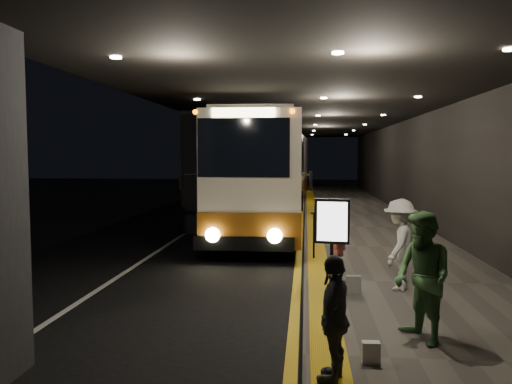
{
  "coord_description": "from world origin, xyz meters",
  "views": [
    {
      "loc": [
        2.52,
        -13.81,
        2.82
      ],
      "look_at": [
        1.01,
        1.37,
        1.7
      ],
      "focal_mm": 35.0,
      "sensor_mm": 36.0,
      "label": 1
    }
  ],
  "objects_px": {
    "coach_second": "(281,171)",
    "info_sign": "(332,223)",
    "bag_polka": "(353,285)",
    "bag_plain": "(371,353)",
    "coach_third": "(286,166)",
    "passenger_boarding": "(340,234)",
    "coach_main": "(264,179)",
    "passenger_waiting_grey": "(335,318)",
    "passenger_waiting_white": "(400,244)",
    "stanchion_post": "(314,236)",
    "passenger_waiting_green": "(423,277)"
  },
  "relations": [
    {
      "from": "passenger_boarding",
      "to": "bag_polka",
      "type": "distance_m",
      "value": 2.35
    },
    {
      "from": "passenger_waiting_grey",
      "to": "coach_main",
      "type": "bearing_deg",
      "value": -156.0
    },
    {
      "from": "passenger_boarding",
      "to": "passenger_waiting_white",
      "type": "xyz_separation_m",
      "value": [
        1.05,
        -1.85,
        0.09
      ]
    },
    {
      "from": "passenger_waiting_white",
      "to": "stanchion_post",
      "type": "distance_m",
      "value": 3.31
    },
    {
      "from": "passenger_waiting_green",
      "to": "info_sign",
      "type": "bearing_deg",
      "value": 170.04
    },
    {
      "from": "coach_second",
      "to": "info_sign",
      "type": "xyz_separation_m",
      "value": [
        2.06,
        -17.92,
        -0.63
      ]
    },
    {
      "from": "coach_second",
      "to": "coach_third",
      "type": "bearing_deg",
      "value": 93.65
    },
    {
      "from": "bag_polka",
      "to": "passenger_waiting_white",
      "type": "bearing_deg",
      "value": 23.27
    },
    {
      "from": "info_sign",
      "to": "coach_second",
      "type": "bearing_deg",
      "value": 105.36
    },
    {
      "from": "passenger_waiting_white",
      "to": "passenger_waiting_grey",
      "type": "bearing_deg",
      "value": 5.37
    },
    {
      "from": "coach_main",
      "to": "passenger_waiting_white",
      "type": "distance_m",
      "value": 9.46
    },
    {
      "from": "passenger_boarding",
      "to": "bag_polka",
      "type": "xyz_separation_m",
      "value": [
        0.1,
        -2.26,
        -0.64
      ]
    },
    {
      "from": "bag_polka",
      "to": "passenger_boarding",
      "type": "bearing_deg",
      "value": 92.58
    },
    {
      "from": "coach_main",
      "to": "coach_third",
      "type": "bearing_deg",
      "value": 89.22
    },
    {
      "from": "passenger_waiting_grey",
      "to": "bag_plain",
      "type": "distance_m",
      "value": 0.95
    },
    {
      "from": "bag_plain",
      "to": "stanchion_post",
      "type": "xyz_separation_m",
      "value": [
        -0.62,
        6.55,
        0.45
      ]
    },
    {
      "from": "stanchion_post",
      "to": "passenger_waiting_green",
      "type": "bearing_deg",
      "value": -75.84
    },
    {
      "from": "info_sign",
      "to": "passenger_boarding",
      "type": "bearing_deg",
      "value": 74.59
    },
    {
      "from": "passenger_boarding",
      "to": "passenger_waiting_green",
      "type": "relative_size",
      "value": 0.87
    },
    {
      "from": "info_sign",
      "to": "passenger_waiting_white",
      "type": "bearing_deg",
      "value": -37.89
    },
    {
      "from": "passenger_boarding",
      "to": "info_sign",
      "type": "distance_m",
      "value": 0.64
    },
    {
      "from": "passenger_waiting_white",
      "to": "bag_polka",
      "type": "relative_size",
      "value": 5.22
    },
    {
      "from": "passenger_waiting_white",
      "to": "passenger_waiting_grey",
      "type": "distance_m",
      "value": 4.5
    },
    {
      "from": "coach_main",
      "to": "passenger_waiting_green",
      "type": "relative_size",
      "value": 6.89
    },
    {
      "from": "passenger_boarding",
      "to": "info_sign",
      "type": "xyz_separation_m",
      "value": [
        -0.23,
        -0.5,
        0.32
      ]
    },
    {
      "from": "coach_third",
      "to": "passenger_waiting_white",
      "type": "bearing_deg",
      "value": -83.01
    },
    {
      "from": "coach_third",
      "to": "coach_second",
      "type": "bearing_deg",
      "value": -88.01
    },
    {
      "from": "passenger_waiting_white",
      "to": "coach_third",
      "type": "bearing_deg",
      "value": -148.6
    },
    {
      "from": "coach_second",
      "to": "passenger_boarding",
      "type": "bearing_deg",
      "value": -80.04
    },
    {
      "from": "passenger_boarding",
      "to": "info_sign",
      "type": "bearing_deg",
      "value": 152.11
    },
    {
      "from": "passenger_waiting_grey",
      "to": "stanchion_post",
      "type": "distance_m",
      "value": 7.09
    },
    {
      "from": "passenger_waiting_white",
      "to": "coach_second",
      "type": "bearing_deg",
      "value": -144.94
    },
    {
      "from": "coach_main",
      "to": "passenger_waiting_white",
      "type": "bearing_deg",
      "value": -69.77
    },
    {
      "from": "bag_plain",
      "to": "bag_polka",
      "type": "bearing_deg",
      "value": 88.5
    },
    {
      "from": "passenger_waiting_green",
      "to": "passenger_waiting_white",
      "type": "height_order",
      "value": "passenger_waiting_green"
    },
    {
      "from": "stanchion_post",
      "to": "info_sign",
      "type": "bearing_deg",
      "value": -75.72
    },
    {
      "from": "info_sign",
      "to": "coach_third",
      "type": "bearing_deg",
      "value": 102.97
    },
    {
      "from": "bag_plain",
      "to": "info_sign",
      "type": "distance_m",
      "value": 5.15
    },
    {
      "from": "coach_main",
      "to": "bag_plain",
      "type": "relative_size",
      "value": 45.53
    },
    {
      "from": "info_sign",
      "to": "coach_main",
      "type": "bearing_deg",
      "value": 115.09
    },
    {
      "from": "coach_third",
      "to": "bag_plain",
      "type": "relative_size",
      "value": 45.07
    },
    {
      "from": "bag_polka",
      "to": "bag_plain",
      "type": "distance_m",
      "value": 3.29
    },
    {
      "from": "bag_polka",
      "to": "info_sign",
      "type": "height_order",
      "value": "info_sign"
    },
    {
      "from": "coach_third",
      "to": "bag_polka",
      "type": "xyz_separation_m",
      "value": [
        2.68,
        -34.02,
        -1.61
      ]
    },
    {
      "from": "coach_third",
      "to": "passenger_boarding",
      "type": "height_order",
      "value": "coach_third"
    },
    {
      "from": "passenger_boarding",
      "to": "coach_third",
      "type": "bearing_deg",
      "value": 0.96
    },
    {
      "from": "passenger_waiting_green",
      "to": "coach_second",
      "type": "bearing_deg",
      "value": 163.95
    },
    {
      "from": "coach_third",
      "to": "passenger_boarding",
      "type": "bearing_deg",
      "value": -84.53
    },
    {
      "from": "passenger_boarding",
      "to": "passenger_waiting_white",
      "type": "bearing_deg",
      "value": -154.18
    },
    {
      "from": "passenger_waiting_grey",
      "to": "bag_polka",
      "type": "xyz_separation_m",
      "value": [
        0.58,
        3.82,
        -0.58
      ]
    }
  ]
}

